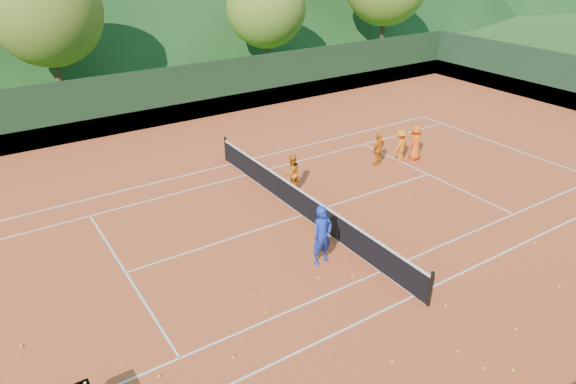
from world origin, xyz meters
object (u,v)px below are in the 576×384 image
coach (322,235)px  student_d (400,146)px  student_b (378,149)px  tennis_net (303,203)px  student_a (292,173)px  student_c (416,142)px

coach → student_d: 8.73m
student_b → tennis_net: (-5.24, -1.89, -0.25)m
student_d → student_a: bearing=-19.1°
student_b → student_c: 1.89m
student_c → student_d: 0.76m
student_a → student_b: bearing=171.0°
coach → student_b: (6.43, 4.61, -0.20)m
student_b → tennis_net: student_b is taller
tennis_net → student_a: bearing=67.4°
tennis_net → student_c: bearing=11.9°
coach → student_c: bearing=25.2°
coach → student_d: (7.54, 4.41, -0.21)m
coach → tennis_net: 3.00m
coach → student_c: 9.28m
student_a → student_c: 6.30m
student_c → tennis_net: bearing=-4.0°
student_c → student_d: student_c is taller
student_d → tennis_net: bearing=-1.8°
coach → student_a: (1.98, 4.65, -0.21)m
student_a → student_b: (4.44, -0.03, 0.01)m
student_a → student_b: 4.44m
student_a → student_c: bearing=167.5°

